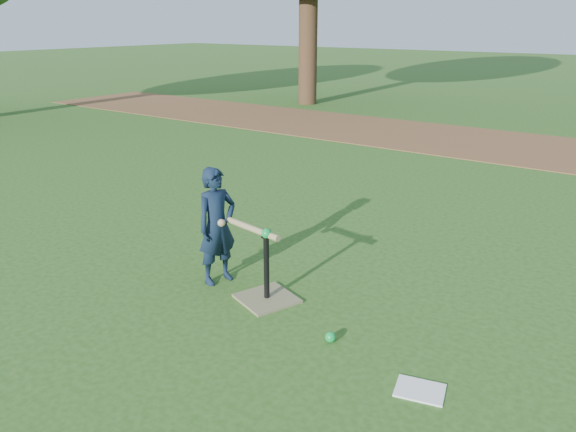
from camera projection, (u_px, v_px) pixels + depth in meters
The scene contains 7 objects.
ground at pixel (238, 302), 4.60m from camera, with size 80.00×80.00×0.00m, color #285116.
dirt_strip at pixel (502, 145), 10.36m from camera, with size 24.00×3.00×0.01m, color brown.
child at pixel (217, 226), 4.82m from camera, with size 0.38×0.25×1.03m, color black.
wiffle_ball_ground at pixel (330, 337), 4.02m from camera, with size 0.08×0.08×0.08m, color #0D9738.
clipboard at pixel (420, 390), 3.50m from camera, with size 0.30×0.23×0.01m, color white.
batting_tee at pixel (267, 288), 4.61m from camera, with size 0.55×0.55×0.61m.
swing_action at pixel (252, 229), 4.49m from camera, with size 0.63×0.16×0.09m.
Camera 1 is at (2.73, -3.10, 2.19)m, focal length 35.00 mm.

